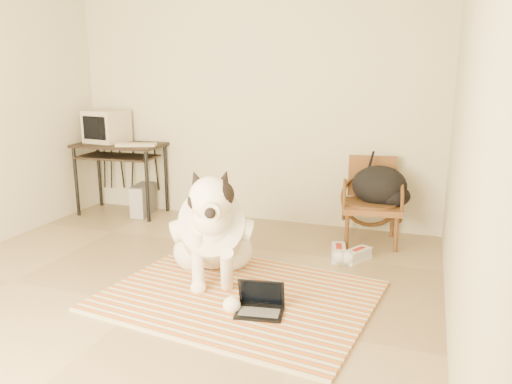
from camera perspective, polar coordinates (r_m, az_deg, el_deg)
The scene contains 14 objects.
floor at distance 3.67m, azimuth -12.73°, elevation -12.40°, with size 4.50×4.50×0.00m, color #927C59.
wall_back at distance 5.34m, azimuth -0.57°, elevation 11.05°, with size 4.50×4.50×0.00m, color beige.
wall_right at distance 2.79m, azimuth 23.40°, elevation 7.61°, with size 4.50×4.50×0.00m, color beige.
rug at distance 3.69m, azimuth -1.99°, elevation -11.74°, with size 2.02×1.65×0.02m.
dog at distance 3.85m, azimuth -5.00°, elevation -4.68°, with size 0.79×1.16×0.97m.
laptop at distance 3.41m, azimuth 0.49°, elevation -12.72°, with size 0.34×0.27×0.22m.
computer_desk at distance 5.80m, azimuth -15.34°, elevation 4.23°, with size 0.99×0.59×0.81m.
crt_monitor at distance 5.92m, azimuth -16.71°, elevation 7.20°, with size 0.45×0.43×0.36m.
desk_keyboard at distance 5.55m, azimuth -13.53°, elevation 5.27°, with size 0.42×0.15×0.03m, color #BDAD94.
pc_tower at distance 5.77m, azimuth -12.84°, elevation -0.90°, with size 0.22×0.40×0.35m.
rattan_chair at distance 4.84m, azimuth 13.07°, elevation -0.95°, with size 0.60×0.58×0.80m.
backpack at distance 4.78m, azimuth 14.17°, elevation 0.52°, with size 0.54×0.42×0.37m.
sneaker_left at distance 4.44m, azimuth 9.43°, elevation -6.90°, with size 0.18×0.32×0.11m.
sneaker_right at distance 4.42m, azimuth 11.47°, elevation -7.13°, with size 0.24×0.31×0.10m.
Camera 1 is at (1.80, -2.78, 1.59)m, focal length 35.00 mm.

